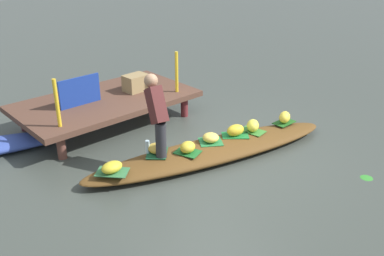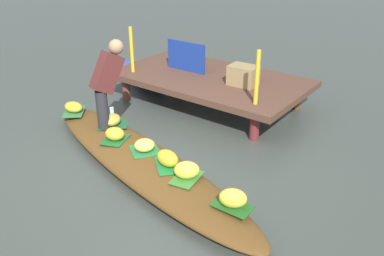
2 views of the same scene
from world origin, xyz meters
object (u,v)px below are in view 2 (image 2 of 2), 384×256
object	(u,v)px
vendor_boat	(139,160)
vendor_person	(107,80)
water_bottle	(112,114)
banana_bunch_5	(168,158)
banana_bunch_2	(145,145)
banana_bunch_4	(233,198)
banana_bunch_0	(112,120)
banana_bunch_3	(187,170)
market_banner	(186,56)
produce_crate	(243,75)
banana_bunch_6	(73,107)
moored_boat	(134,72)
banana_bunch_1	(115,134)

from	to	relation	value
vendor_boat	vendor_person	distance (m)	1.20
vendor_boat	water_bottle	xyz separation A→B (m)	(-0.94, 0.45, 0.22)
vendor_boat	banana_bunch_5	world-z (taller)	banana_bunch_5
banana_bunch_2	water_bottle	distance (m)	1.04
banana_bunch_4	banana_bunch_2	bearing A→B (deg)	167.83
banana_bunch_0	vendor_person	distance (m)	0.60
banana_bunch_3	market_banner	bearing A→B (deg)	127.73
banana_bunch_0	banana_bunch_4	bearing A→B (deg)	-14.05
banana_bunch_2	produce_crate	world-z (taller)	produce_crate
banana_bunch_4	market_banner	bearing A→B (deg)	135.07
banana_bunch_6	vendor_person	size ratio (longest dim) A/B	0.26
banana_bunch_3	market_banner	size ratio (longest dim) A/B	0.37
moored_boat	vendor_person	xyz separation A→B (m)	(1.71, -2.19, 0.81)
banana_bunch_4	market_banner	xyz separation A→B (m)	(-2.53, 2.52, 0.42)
banana_bunch_0	banana_bunch_4	xyz separation A→B (m)	(2.35, -0.59, 0.02)
vendor_boat	water_bottle	world-z (taller)	water_bottle
banana_bunch_0	vendor_person	bearing A→B (deg)	-77.81
banana_bunch_0	banana_bunch_6	distance (m)	0.81
banana_bunch_2	vendor_person	xyz separation A→B (m)	(-0.86, 0.24, 0.61)
banana_bunch_3	banana_bunch_5	bearing A→B (deg)	167.04
water_bottle	market_banner	xyz separation A→B (m)	(-0.07, 1.84, 0.41)
produce_crate	vendor_person	bearing A→B (deg)	-116.91
banana_bunch_1	vendor_person	distance (m)	0.74
vendor_boat	banana_bunch_3	world-z (taller)	banana_bunch_3
moored_boat	banana_bunch_1	world-z (taller)	banana_bunch_1
vendor_boat	banana_bunch_5	bearing A→B (deg)	11.52
banana_bunch_5	water_bottle	bearing A→B (deg)	161.89
banana_bunch_0	market_banner	bearing A→B (deg)	95.14
vendor_boat	produce_crate	xyz separation A→B (m)	(0.15, 2.25, 0.53)
water_bottle	produce_crate	size ratio (longest dim) A/B	0.47
banana_bunch_3	banana_bunch_4	xyz separation A→B (m)	(0.68, -0.14, 0.00)
banana_bunch_4	banana_bunch_5	size ratio (longest dim) A/B	0.91
banana_bunch_0	banana_bunch_6	bearing A→B (deg)	-177.90
banana_bunch_6	banana_bunch_2	bearing A→B (deg)	-8.11
banana_bunch_3	vendor_person	distance (m)	1.81
vendor_boat	market_banner	world-z (taller)	market_banner
banana_bunch_1	market_banner	xyz separation A→B (m)	(-0.53, 2.22, 0.43)
vendor_person	market_banner	bearing A→B (deg)	95.23
vendor_boat	market_banner	size ratio (longest dim) A/B	5.49
banana_bunch_4	market_banner	world-z (taller)	market_banner
banana_bunch_5	produce_crate	distance (m)	2.32
market_banner	water_bottle	bearing A→B (deg)	-88.44
banana_bunch_5	banana_bunch_6	xyz separation A→B (m)	(-2.14, 0.34, -0.02)
banana_bunch_3	water_bottle	size ratio (longest dim) A/B	1.37
banana_bunch_2	banana_bunch_5	size ratio (longest dim) A/B	0.84
banana_bunch_5	produce_crate	bearing A→B (deg)	98.58
banana_bunch_0	banana_bunch_3	xyz separation A→B (m)	(1.67, -0.45, 0.02)
banana_bunch_3	vendor_person	size ratio (longest dim) A/B	0.24
banana_bunch_4	vendor_person	xyz separation A→B (m)	(-2.35, 0.56, 0.58)
moored_boat	banana_bunch_0	size ratio (longest dim) A/B	8.37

